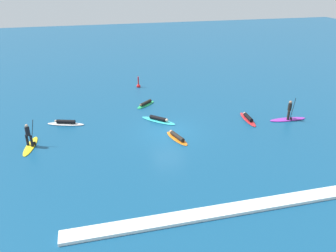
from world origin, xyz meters
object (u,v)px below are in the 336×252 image
at_px(surfer_on_purple_board, 288,116).
at_px(surfer_on_green_board, 146,104).
at_px(surfer_on_teal_board, 158,120).
at_px(surfer_on_orange_board, 177,137).
at_px(surfer_on_yellow_board, 30,141).
at_px(surfer_on_red_board, 248,118).
at_px(surfer_on_white_board, 66,123).
at_px(marker_buoy, 138,85).

distance_m(surfer_on_purple_board, surfer_on_green_board, 12.81).
bearing_deg(surfer_on_teal_board, surfer_on_orange_board, -35.87).
xyz_separation_m(surfer_on_orange_board, surfer_on_teal_board, (-0.66, 3.50, -0.01)).
relative_size(surfer_on_yellow_board, surfer_on_green_board, 1.35).
distance_m(surfer_on_yellow_board, surfer_on_red_board, 17.42).
xyz_separation_m(surfer_on_white_board, surfer_on_green_board, (7.21, 2.74, -0.02)).
distance_m(surfer_on_purple_board, surfer_on_red_board, 3.43).
distance_m(surfer_on_white_board, surfer_on_yellow_board, 4.07).
height_order(surfer_on_purple_board, surfer_on_red_board, surfer_on_purple_board).
distance_m(surfer_on_green_board, marker_buoy, 5.48).
bearing_deg(surfer_on_orange_board, surfer_on_green_board, -9.21).
height_order(surfer_on_white_board, surfer_on_red_board, surfer_on_white_board).
xyz_separation_m(surfer_on_teal_board, surfer_on_yellow_board, (-9.95, -2.16, 0.33)).
relative_size(surfer_on_white_board, surfer_on_teal_board, 1.09).
bearing_deg(surfer_on_purple_board, surfer_on_white_board, 171.64).
relative_size(surfer_on_purple_board, surfer_on_red_board, 1.07).
relative_size(surfer_on_white_board, marker_buoy, 2.44).
bearing_deg(surfer_on_purple_board, surfer_on_yellow_board, -178.09).
height_order(surfer_on_purple_board, surfer_on_green_board, surfer_on_purple_board).
bearing_deg(surfer_on_red_board, surfer_on_yellow_board, 95.50).
bearing_deg(marker_buoy, surfer_on_orange_board, -86.19).
xyz_separation_m(surfer_on_white_board, surfer_on_orange_board, (8.26, -4.65, 0.00)).
relative_size(surfer_on_purple_board, surfer_on_green_board, 1.45).
bearing_deg(surfer_on_red_board, marker_buoy, 38.54).
relative_size(surfer_on_white_board, surfer_on_orange_board, 1.14).
bearing_deg(surfer_on_yellow_board, surfer_on_green_board, -49.25).
bearing_deg(surfer_on_white_board, surfer_on_red_board, -172.21).
bearing_deg(surfer_on_orange_board, surfer_on_teal_board, -6.64).
distance_m(surfer_on_orange_board, marker_buoy, 12.90).
bearing_deg(surfer_on_green_board, surfer_on_purple_board, 108.52).
bearing_deg(surfer_on_white_board, surfer_on_purple_board, -172.83).
height_order(surfer_on_purple_board, marker_buoy, surfer_on_purple_board).
bearing_deg(surfer_on_green_board, surfer_on_teal_board, 53.49).
relative_size(surfer_on_purple_board, marker_buoy, 2.54).
bearing_deg(surfer_on_yellow_board, surfer_on_purple_board, -82.17).
distance_m(surfer_on_green_board, surfer_on_red_board, 9.56).
distance_m(surfer_on_orange_board, surfer_on_teal_board, 3.56).
distance_m(surfer_on_orange_board, surfer_on_green_board, 7.47).
xyz_separation_m(surfer_on_orange_board, surfer_on_purple_board, (10.13, 1.13, 0.22)).
bearing_deg(surfer_on_yellow_board, surfer_on_red_board, -79.63).
bearing_deg(surfer_on_green_board, surfer_on_white_board, -21.43).
distance_m(surfer_on_white_board, surfer_on_red_board, 15.31).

